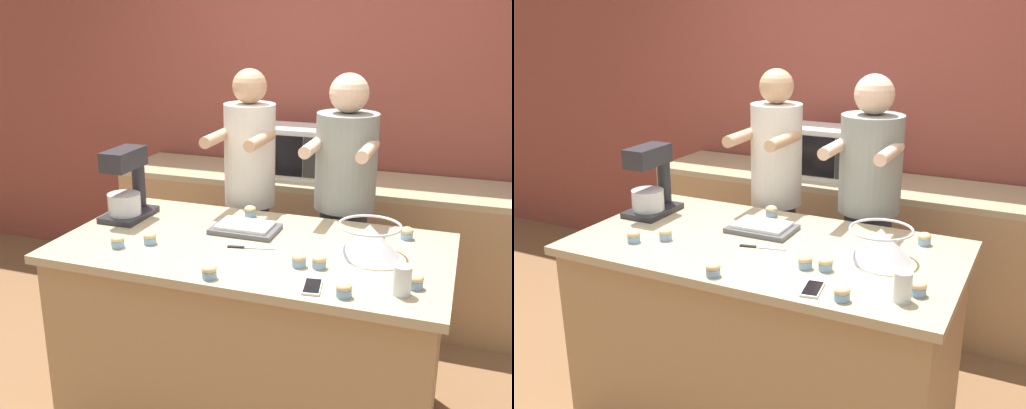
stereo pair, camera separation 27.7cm
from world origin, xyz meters
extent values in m
cube|color=brown|center=(0.00, 1.70, 1.35)|extent=(10.00, 0.06, 2.70)
cube|color=#A87F56|center=(0.00, 0.00, 0.44)|extent=(1.74, 0.90, 0.89)
cube|color=tan|center=(0.00, 0.00, 0.91)|extent=(1.81, 0.96, 0.04)
cube|color=#A87F56|center=(0.00, 1.35, 0.44)|extent=(2.80, 0.60, 0.87)
cube|color=tan|center=(0.00, 1.35, 0.89)|extent=(2.80, 0.60, 0.04)
cylinder|color=#33384C|center=(-0.27, 0.68, 0.45)|extent=(0.23, 0.23, 0.90)
cylinder|color=silver|center=(-0.27, 0.68, 1.19)|extent=(0.29, 0.29, 0.58)
sphere|color=tan|center=(-0.27, 0.68, 1.58)|extent=(0.19, 0.19, 0.19)
cylinder|color=tan|center=(-0.39, 0.51, 1.31)|extent=(0.06, 0.34, 0.06)
cylinder|color=tan|center=(-0.14, 0.51, 1.31)|extent=(0.06, 0.34, 0.06)
cylinder|color=#33384C|center=(0.29, 0.68, 0.47)|extent=(0.26, 0.26, 0.94)
cylinder|color=gray|center=(0.29, 0.68, 1.20)|extent=(0.33, 0.33, 0.52)
sphere|color=#DBB293|center=(0.29, 0.68, 1.56)|extent=(0.21, 0.21, 0.21)
cylinder|color=#DBB293|center=(0.15, 0.51, 1.30)|extent=(0.06, 0.34, 0.06)
cylinder|color=#DBB293|center=(0.43, 0.51, 1.30)|extent=(0.06, 0.34, 0.06)
cube|color=#232328|center=(-0.75, 0.14, 0.94)|extent=(0.20, 0.30, 0.03)
cylinder|color=#232328|center=(-0.75, 0.26, 1.08)|extent=(0.07, 0.07, 0.24)
cube|color=#232328|center=(-0.75, 0.13, 1.25)|extent=(0.13, 0.26, 0.10)
cylinder|color=#BCBCC1|center=(-0.75, 0.10, 1.01)|extent=(0.17, 0.17, 0.11)
cone|color=#BCBCC1|center=(0.53, 0.06, 1.00)|extent=(0.28, 0.28, 0.14)
torus|color=#BCBCC1|center=(0.53, 0.06, 1.07)|extent=(0.28, 0.28, 0.01)
cube|color=#4C4C51|center=(-0.09, 0.15, 0.94)|extent=(0.32, 0.22, 0.02)
cube|color=white|center=(-0.09, 0.15, 0.96)|extent=(0.26, 0.18, 0.02)
cube|color=silver|center=(-0.23, 1.35, 1.08)|extent=(0.51, 0.33, 0.33)
cube|color=black|center=(-0.27, 1.18, 1.08)|extent=(0.35, 0.01, 0.27)
cube|color=#2D2D2D|center=(-0.04, 1.18, 1.08)|extent=(0.10, 0.01, 0.27)
cube|color=silver|center=(0.38, -0.36, 0.93)|extent=(0.09, 0.15, 0.01)
cube|color=black|center=(0.38, -0.36, 0.94)|extent=(0.08, 0.14, 0.00)
cylinder|color=silver|center=(0.72, -0.30, 0.99)|extent=(0.07, 0.07, 0.12)
cube|color=#BCBCC1|center=(0.05, -0.04, 0.93)|extent=(0.14, 0.05, 0.01)
cube|color=black|center=(-0.06, -0.07, 0.93)|extent=(0.08, 0.03, 0.01)
cylinder|color=#759EC6|center=(0.36, -0.16, 0.95)|extent=(0.06, 0.06, 0.03)
ellipsoid|color=tan|center=(0.36, -0.16, 0.97)|extent=(0.06, 0.06, 0.04)
cylinder|color=#759EC6|center=(0.76, -0.22, 0.95)|extent=(0.06, 0.06, 0.03)
ellipsoid|color=tan|center=(0.76, -0.22, 0.97)|extent=(0.06, 0.06, 0.04)
cylinder|color=#759EC6|center=(0.52, -0.39, 0.95)|extent=(0.06, 0.06, 0.03)
ellipsoid|color=tan|center=(0.52, -0.39, 0.97)|extent=(0.06, 0.06, 0.04)
cylinder|color=#759EC6|center=(0.28, -0.18, 0.95)|extent=(0.06, 0.06, 0.03)
ellipsoid|color=tan|center=(0.28, -0.18, 0.97)|extent=(0.06, 0.06, 0.04)
cylinder|color=#759EC6|center=(0.67, 0.32, 0.95)|extent=(0.06, 0.06, 0.03)
ellipsoid|color=tan|center=(0.67, 0.32, 0.97)|extent=(0.06, 0.06, 0.04)
cylinder|color=#759EC6|center=(-0.57, -0.25, 0.95)|extent=(0.06, 0.06, 0.03)
ellipsoid|color=tan|center=(-0.57, -0.25, 0.97)|extent=(0.06, 0.06, 0.04)
cylinder|color=#759EC6|center=(-0.45, -0.16, 0.95)|extent=(0.06, 0.06, 0.03)
ellipsoid|color=tan|center=(-0.45, -0.16, 0.97)|extent=(0.06, 0.06, 0.04)
cylinder|color=#759EC6|center=(-0.15, 0.37, 0.95)|extent=(0.06, 0.06, 0.03)
ellipsoid|color=tan|center=(-0.15, 0.37, 0.97)|extent=(0.06, 0.06, 0.04)
cylinder|color=#759EC6|center=(-0.03, -0.41, 0.95)|extent=(0.06, 0.06, 0.03)
ellipsoid|color=tan|center=(-0.03, -0.41, 0.97)|extent=(0.06, 0.06, 0.04)
camera|label=1|loc=(0.91, -2.44, 1.95)|focal=42.00mm
camera|label=2|loc=(1.16, -2.33, 1.95)|focal=42.00mm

